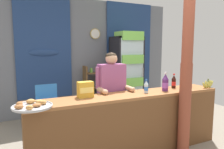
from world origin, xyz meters
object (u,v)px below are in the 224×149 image
soda_bottle_cola (174,82)px  banana_bunch (208,84)px  soda_bottle_water (146,87)px  soda_bottle_orange_soda (187,82)px  pastry_tray (32,106)px  soda_bottle_lime_soda (187,81)px  bottle_shelf_rack (94,88)px  soda_bottle_grape_soda (165,83)px  stall_counter (134,119)px  plastic_lawn_chair (48,104)px  drink_fridge (127,69)px  shopkeeper (112,88)px  timber_post (187,67)px  snack_box_choco_powder (85,89)px

soda_bottle_cola → banana_bunch: soda_bottle_cola is taller
soda_bottle_water → soda_bottle_orange_soda: 0.82m
soda_bottle_orange_soda → pastry_tray: (-2.44, -0.11, -0.09)m
soda_bottle_lime_soda → soda_bottle_cola: size_ratio=1.00×
bottle_shelf_rack → soda_bottle_grape_soda: 2.22m
soda_bottle_cola → pastry_tray: size_ratio=0.54×
stall_counter → plastic_lawn_chair: stall_counter is taller
soda_bottle_grape_soda → stall_counter: bearing=-174.4°
drink_fridge → soda_bottle_lime_soda: (0.24, -1.71, -0.05)m
shopkeeper → soda_bottle_orange_soda: shopkeeper is taller
shopkeeper → soda_bottle_lime_soda: 1.35m
banana_bunch → soda_bottle_grape_soda: bearing=172.9°
plastic_lawn_chair → banana_bunch: bearing=-35.2°
stall_counter → soda_bottle_grape_soda: size_ratio=9.99×
soda_bottle_lime_soda → soda_bottle_cola: 0.29m
pastry_tray → plastic_lawn_chair: bearing=76.2°
soda_bottle_cola → pastry_tray: (-2.27, -0.22, -0.08)m
soda_bottle_grape_soda → pastry_tray: 1.98m
soda_bottle_water → shopkeeper: bearing=133.6°
plastic_lawn_chair → timber_post: bearing=-47.9°
timber_post → plastic_lawn_chair: 2.66m
snack_box_choco_powder → pastry_tray: 0.75m
soda_bottle_orange_soda → banana_bunch: (0.36, -0.13, -0.05)m
soda_bottle_orange_soda → snack_box_choco_powder: (-1.73, 0.11, -0.00)m
soda_bottle_cola → bottle_shelf_rack: bearing=108.8°
stall_counter → soda_bottle_orange_soda: bearing=4.3°
plastic_lawn_chair → soda_bottle_grape_soda: 2.29m
banana_bunch → drink_fridge: bearing=104.3°
snack_box_choco_powder → pastry_tray: snack_box_choco_powder is taller
snack_box_choco_powder → soda_bottle_cola: bearing=-0.1°
plastic_lawn_chair → drink_fridge: bearing=7.2°
bottle_shelf_rack → soda_bottle_cola: bearing=-71.2°
soda_bottle_lime_soda → soda_bottle_orange_soda: bearing=-139.6°
bottle_shelf_rack → snack_box_choco_powder: bearing=-113.5°
timber_post → shopkeeper: 1.18m
timber_post → soda_bottle_cola: 0.54m
shopkeeper → pastry_tray: bearing=-157.9°
timber_post → banana_bunch: 0.79m
soda_bottle_water → soda_bottle_cola: bearing=10.4°
shopkeeper → bottle_shelf_rack: bearing=78.8°
pastry_tray → stall_counter: bearing=1.1°
drink_fridge → pastry_tray: size_ratio=4.33×
banana_bunch → plastic_lawn_chair: bearing=144.8°
soda_bottle_grape_soda → soda_bottle_water: size_ratio=1.43×
soda_bottle_orange_soda → pastry_tray: size_ratio=0.57×
soda_bottle_lime_soda → pastry_tray: size_ratio=0.54×
stall_counter → soda_bottle_water: bearing=16.8°
shopkeeper → soda_bottle_lime_soda: (1.31, -0.30, 0.06)m
plastic_lawn_chair → soda_bottle_grape_soda: bearing=-45.4°
drink_fridge → banana_bunch: size_ratio=7.34×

